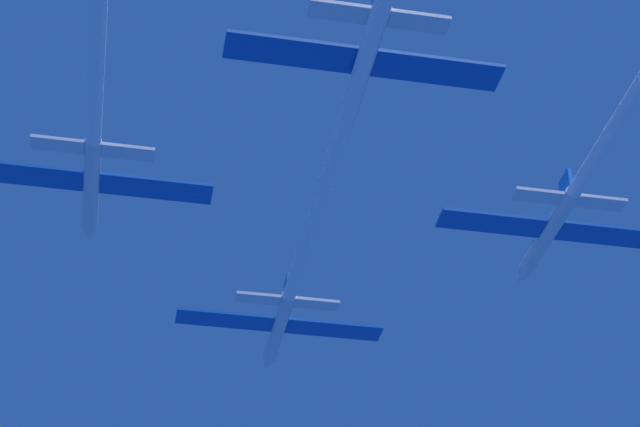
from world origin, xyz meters
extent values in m
cylinder|color=silver|center=(-0.66, -0.70, -0.64)|extent=(1.09, 9.88, 1.09)
cone|color=silver|center=(-0.66, 5.32, -0.64)|extent=(1.07, 2.17, 1.07)
ellipsoid|color=black|center=(-0.66, 1.47, -0.18)|extent=(0.76, 1.98, 0.54)
cube|color=#0F51B2|center=(-4.96, -1.20, -0.64)|extent=(7.51, 2.17, 0.24)
cube|color=#0F51B2|center=(3.64, -1.20, -0.64)|extent=(7.51, 2.17, 0.24)
cube|color=#0F51B2|center=(-0.66, -4.66, 0.70)|extent=(0.28, 1.78, 1.58)
cube|color=silver|center=(-2.90, -4.85, -0.64)|extent=(3.38, 1.30, 0.24)
cube|color=silver|center=(1.57, -4.85, -0.64)|extent=(3.38, 1.30, 0.24)
cylinder|color=white|center=(-0.66, -28.77, -0.64)|extent=(0.98, 46.26, 0.98)
cylinder|color=silver|center=(-15.62, -15.10, 0.79)|extent=(1.09, 9.88, 1.09)
cone|color=silver|center=(-15.62, -9.07, 0.79)|extent=(1.07, 2.17, 1.07)
ellipsoid|color=black|center=(-15.62, -12.92, 1.25)|extent=(0.76, 1.98, 0.54)
cube|color=#0F51B2|center=(-19.92, -15.59, 0.79)|extent=(7.51, 2.17, 0.24)
cube|color=#0F51B2|center=(-11.32, -15.59, 0.79)|extent=(7.51, 2.17, 0.24)
cube|color=#0F51B2|center=(-15.62, -19.05, 2.12)|extent=(0.28, 1.78, 1.58)
cube|color=silver|center=(-17.85, -19.25, 0.79)|extent=(3.38, 1.30, 0.24)
cube|color=silver|center=(-13.39, -19.25, 0.79)|extent=(3.38, 1.30, 0.24)
cylinder|color=silver|center=(16.13, -15.88, 0.35)|extent=(1.09, 9.88, 1.09)
cone|color=silver|center=(16.13, -9.85, 0.35)|extent=(1.07, 2.17, 1.07)
ellipsoid|color=black|center=(16.13, -13.70, 0.81)|extent=(0.76, 1.98, 0.54)
cube|color=#0F51B2|center=(11.83, -16.37, 0.35)|extent=(7.51, 2.17, 0.24)
cube|color=#0F51B2|center=(20.43, -16.37, 0.35)|extent=(7.51, 2.17, 0.24)
cube|color=#0F51B2|center=(16.13, -19.83, 1.68)|extent=(0.28, 1.78, 1.58)
cube|color=silver|center=(13.90, -20.03, 0.35)|extent=(3.38, 1.30, 0.24)
cube|color=silver|center=(18.36, -20.03, 0.35)|extent=(3.38, 1.30, 0.24)
cylinder|color=silver|center=(-0.49, -30.96, -0.10)|extent=(1.09, 9.88, 1.09)
cone|color=silver|center=(-0.49, -24.93, -0.10)|extent=(1.07, 2.17, 1.07)
ellipsoid|color=black|center=(-0.49, -28.78, 0.36)|extent=(0.76, 1.98, 0.54)
cube|color=#0F51B2|center=(-4.79, -31.45, -0.10)|extent=(7.51, 2.17, 0.24)
cube|color=#0F51B2|center=(3.81, -31.45, -0.10)|extent=(7.51, 2.17, 0.24)
cube|color=#0F51B2|center=(-0.49, -34.91, 1.24)|extent=(0.28, 1.78, 1.58)
cube|color=silver|center=(-2.72, -35.11, -0.10)|extent=(3.38, 1.30, 0.24)
cube|color=silver|center=(1.74, -35.11, -0.10)|extent=(3.38, 1.30, 0.24)
camera|label=1|loc=(-12.09, -79.93, -45.07)|focal=65.52mm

